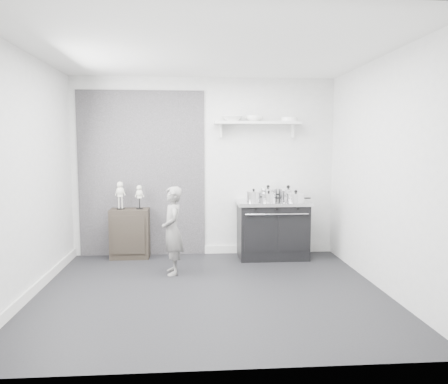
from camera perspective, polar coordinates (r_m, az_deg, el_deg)
The scene contains 16 objects.
ground at distance 5.18m, azimuth -1.87°, elevation -12.80°, with size 4.00×4.00×0.00m, color black.
room_shell at distance 5.05m, azimuth -3.02°, elevation 5.65°, with size 4.02×3.62×2.71m.
wall_shelf at distance 6.66m, azimuth 4.41°, elevation 8.91°, with size 1.30×0.26×0.24m.
stove at distance 6.60m, azimuth 6.34°, elevation -4.83°, with size 1.07×0.67×0.86m.
side_cabinet at distance 6.70m, azimuth -12.17°, elevation -5.31°, with size 0.57×0.33×0.74m, color black.
child at distance 5.73m, azimuth -6.75°, elevation -5.04°, with size 0.42×0.28×1.15m, color slate.
pot_front_left at distance 6.40m, azimuth 3.89°, elevation -0.57°, with size 0.30×0.22×0.19m.
pot_back_left at distance 6.67m, azimuth 5.78°, elevation -0.23°, with size 0.37×0.28×0.23m.
pot_back_right at distance 6.69m, azimuth 8.38°, elevation -0.27°, with size 0.39×0.30×0.22m.
pot_front_right at distance 6.40m, azimuth 9.35°, elevation -0.74°, with size 0.35×0.27×0.18m.
pot_front_center at distance 6.38m, azimuth 5.85°, elevation -0.73°, with size 0.30×0.21×0.17m.
skeleton_full at distance 6.63m, azimuth -13.40°, elevation -0.15°, with size 0.13×0.09×0.47m, color beige, non-canonical shape.
skeleton_torso at distance 6.59m, azimuth -10.99°, elevation -0.42°, with size 0.11×0.07×0.41m, color beige, non-canonical shape.
bowl_large at distance 6.61m, azimuth 1.06°, elevation 9.56°, with size 0.31×0.31×0.08m, color white.
bowl_small at distance 6.65m, azimuth 3.97°, elevation 9.54°, with size 0.26×0.26×0.08m, color white.
plate_stack at distance 6.74m, azimuth 8.50°, elevation 9.35°, with size 0.24×0.24×0.06m, color white.
Camera 1 is at (-0.21, -4.90, 1.67)m, focal length 35.00 mm.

